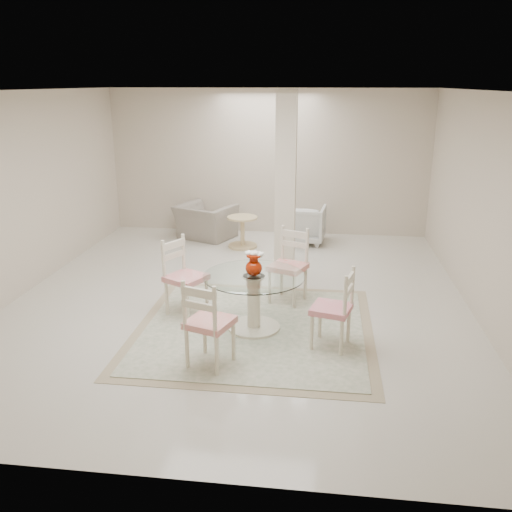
# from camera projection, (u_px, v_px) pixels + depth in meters

# --- Properties ---
(ground) EXTENTS (7.00, 7.00, 0.00)m
(ground) POSITION_uv_depth(u_px,v_px,m) (240.00, 299.00, 7.31)
(ground) COLOR beige
(ground) RESTS_ON ground
(room_shell) EXTENTS (6.02, 7.02, 2.71)m
(room_shell) POSITION_uv_depth(u_px,v_px,m) (239.00, 161.00, 6.74)
(room_shell) COLOR beige
(room_shell) RESTS_ON ground
(column) EXTENTS (0.30, 0.30, 2.70)m
(column) POSITION_uv_depth(u_px,v_px,m) (286.00, 184.00, 8.06)
(column) COLOR beige
(column) RESTS_ON ground
(area_rug) EXTENTS (2.79, 2.79, 0.02)m
(area_rug) POSITION_uv_depth(u_px,v_px,m) (254.00, 329.00, 6.42)
(area_rug) COLOR tan
(area_rug) RESTS_ON ground
(dining_table) EXTENTS (1.17, 1.17, 0.68)m
(dining_table) POSITION_uv_depth(u_px,v_px,m) (254.00, 302.00, 6.32)
(dining_table) COLOR beige
(dining_table) RESTS_ON ground
(red_vase) EXTENTS (0.22, 0.19, 0.29)m
(red_vase) POSITION_uv_depth(u_px,v_px,m) (254.00, 264.00, 6.17)
(red_vase) COLOR #A11E04
(red_vase) RESTS_ON dining_table
(dining_chair_east) EXTENTS (0.49, 0.49, 1.01)m
(dining_chair_east) POSITION_uv_depth(u_px,v_px,m) (337.00, 303.00, 5.81)
(dining_chair_east) COLOR #EDE2C3
(dining_chair_east) RESTS_ON ground
(dining_chair_north) EXTENTS (0.56, 0.56, 1.09)m
(dining_chair_north) POSITION_uv_depth(u_px,v_px,m) (290.00, 260.00, 7.11)
(dining_chair_north) COLOR beige
(dining_chair_north) RESTS_ON ground
(dining_chair_west) EXTENTS (0.58, 0.58, 1.08)m
(dining_chair_west) POSITION_uv_depth(u_px,v_px,m) (182.00, 271.00, 6.71)
(dining_chair_west) COLOR #F4E8C9
(dining_chair_west) RESTS_ON ground
(dining_chair_south) EXTENTS (0.54, 0.54, 1.06)m
(dining_chair_south) POSITION_uv_depth(u_px,v_px,m) (206.00, 318.00, 5.39)
(dining_chair_south) COLOR #F1E8C6
(dining_chair_south) RESTS_ON ground
(recliner_taupe) EXTENTS (1.22, 1.16, 0.63)m
(recliner_taupe) POSITION_uv_depth(u_px,v_px,m) (206.00, 222.00, 10.10)
(recliner_taupe) COLOR gray
(recliner_taupe) RESTS_ON ground
(armchair_white) EXTENTS (0.80, 0.82, 0.68)m
(armchair_white) POSITION_uv_depth(u_px,v_px,m) (304.00, 224.00, 9.83)
(armchair_white) COLOR silver
(armchair_white) RESTS_ON ground
(side_table) EXTENTS (0.53, 0.53, 0.55)m
(side_table) POSITION_uv_depth(u_px,v_px,m) (243.00, 233.00, 9.55)
(side_table) COLOR #DABE86
(side_table) RESTS_ON ground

